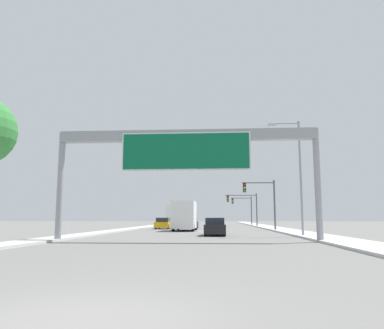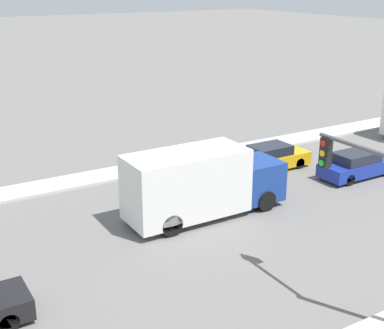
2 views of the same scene
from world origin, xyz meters
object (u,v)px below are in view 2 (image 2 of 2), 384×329
Objects in this scene: car_far_right at (272,157)px; truck_box_primary at (200,183)px; car_near_center at (358,165)px; traffic_light_near_intersection at (372,202)px.

car_far_right is 7.95m from truck_box_primary.
car_near_center is at bearing 43.32° from car_far_right.
car_far_right is (-3.50, -3.30, 0.00)m from car_near_center.
car_far_right reaches higher than car_near_center.
truck_box_primary is 9.33m from traffic_light_near_intersection.
car_far_right is at bearing 153.32° from traffic_light_near_intersection.
truck_box_primary is 1.34× the size of traffic_light_near_intersection.
truck_box_primary is at bearing -63.68° from car_far_right.
car_near_center is 4.81m from car_far_right.
car_near_center is 10.42m from truck_box_primary.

